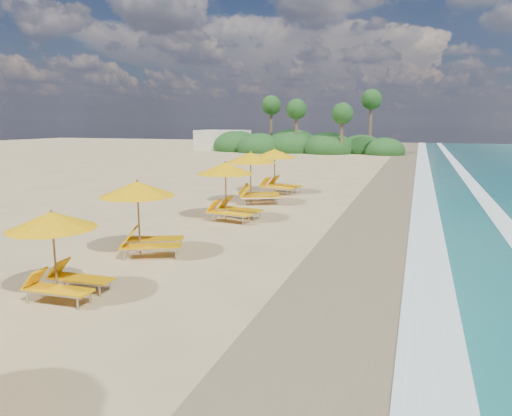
% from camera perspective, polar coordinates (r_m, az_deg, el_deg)
% --- Properties ---
extents(ground, '(160.00, 160.00, 0.00)m').
position_cam_1_polar(ground, '(15.81, 0.00, -4.28)').
color(ground, tan).
rests_on(ground, ground).
extents(wet_sand, '(4.00, 160.00, 0.01)m').
position_cam_1_polar(wet_sand, '(15.01, 14.63, -5.43)').
color(wet_sand, olive).
rests_on(wet_sand, ground).
extents(surf_foam, '(4.00, 160.00, 0.01)m').
position_cam_1_polar(surf_foam, '(15.05, 24.97, -5.96)').
color(surf_foam, white).
rests_on(surf_foam, ground).
extents(station_1, '(2.31, 2.15, 2.08)m').
position_cam_1_polar(station_1, '(11.68, -23.04, -4.61)').
color(station_1, olive).
rests_on(station_1, ground).
extents(station_2, '(3.08, 3.06, 2.35)m').
position_cam_1_polar(station_2, '(14.59, -13.60, -0.55)').
color(station_2, olive).
rests_on(station_2, ground).
extents(station_3, '(2.89, 2.74, 2.47)m').
position_cam_1_polar(station_3, '(19.21, -3.27, 2.59)').
color(station_3, olive).
rests_on(station_3, ground).
extents(station_4, '(3.46, 3.44, 2.63)m').
position_cam_1_polar(station_4, '(23.16, -0.15, 4.21)').
color(station_4, olive).
rests_on(station_4, ground).
extents(station_5, '(3.18, 3.07, 2.58)m').
position_cam_1_polar(station_5, '(26.59, 2.67, 4.97)').
color(station_5, olive).
rests_on(station_5, ground).
extents(treeline, '(25.80, 8.80, 9.74)m').
position_cam_1_polar(treeline, '(61.85, 5.35, 7.76)').
color(treeline, '#163D14').
rests_on(treeline, ground).
extents(beach_building, '(7.00, 5.00, 2.80)m').
position_cam_1_polar(beach_building, '(68.08, -4.12, 8.38)').
color(beach_building, beige).
rests_on(beach_building, ground).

